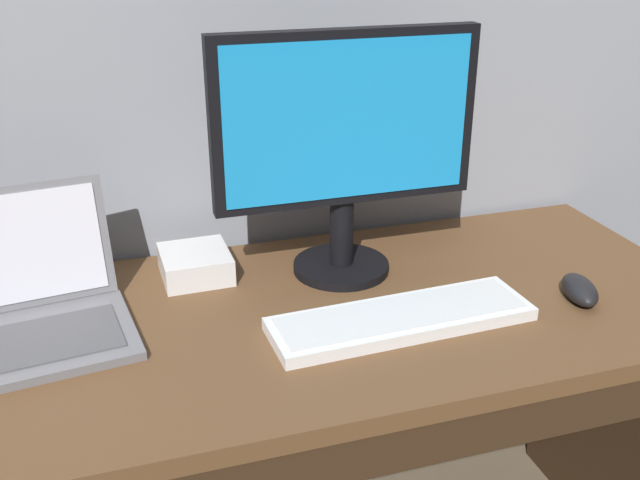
{
  "coord_description": "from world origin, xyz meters",
  "views": [
    {
      "loc": [
        -0.29,
        -1.11,
        1.42
      ],
      "look_at": [
        0.06,
        0.0,
        0.9
      ],
      "focal_mm": 40.86,
      "sensor_mm": 36.0,
      "label": 1
    }
  ],
  "objects_px": {
    "external_drive_box": "(195,264)",
    "laptop_space_gray": "(34,310)",
    "external_monitor": "(345,140)",
    "computer_mouse": "(580,290)",
    "wired_keyboard": "(401,318)"
  },
  "relations": [
    {
      "from": "laptop_space_gray",
      "to": "computer_mouse",
      "type": "distance_m",
      "value": 0.99
    },
    {
      "from": "external_monitor",
      "to": "wired_keyboard",
      "type": "relative_size",
      "value": 1.06
    },
    {
      "from": "computer_mouse",
      "to": "external_drive_box",
      "type": "relative_size",
      "value": 0.81
    },
    {
      "from": "laptop_space_gray",
      "to": "computer_mouse",
      "type": "relative_size",
      "value": 2.98
    },
    {
      "from": "external_monitor",
      "to": "wired_keyboard",
      "type": "bearing_deg",
      "value": -81.9
    },
    {
      "from": "laptop_space_gray",
      "to": "wired_keyboard",
      "type": "relative_size",
      "value": 0.71
    },
    {
      "from": "external_drive_box",
      "to": "computer_mouse",
      "type": "bearing_deg",
      "value": -24.98
    },
    {
      "from": "external_drive_box",
      "to": "laptop_space_gray",
      "type": "bearing_deg",
      "value": -155.28
    },
    {
      "from": "computer_mouse",
      "to": "external_monitor",
      "type": "bearing_deg",
      "value": 164.63
    },
    {
      "from": "laptop_space_gray",
      "to": "computer_mouse",
      "type": "bearing_deg",
      "value": -10.38
    },
    {
      "from": "wired_keyboard",
      "to": "computer_mouse",
      "type": "bearing_deg",
      "value": -2.4
    },
    {
      "from": "laptop_space_gray",
      "to": "external_monitor",
      "type": "height_order",
      "value": "external_monitor"
    },
    {
      "from": "laptop_space_gray",
      "to": "external_monitor",
      "type": "xyz_separation_m",
      "value": [
        0.58,
        0.06,
        0.23
      ]
    },
    {
      "from": "laptop_space_gray",
      "to": "external_monitor",
      "type": "relative_size",
      "value": 0.67
    },
    {
      "from": "external_monitor",
      "to": "external_drive_box",
      "type": "xyz_separation_m",
      "value": [
        -0.29,
        0.08,
        -0.25
      ]
    }
  ]
}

